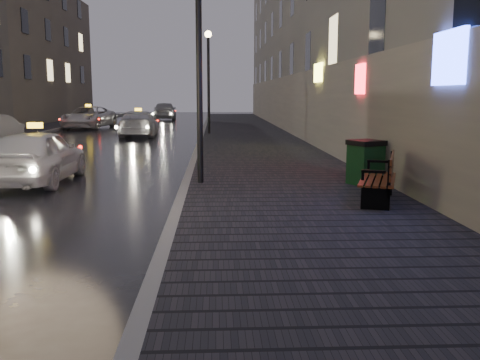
% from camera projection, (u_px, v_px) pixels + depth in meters
% --- Properties ---
extents(ground, '(120.00, 120.00, 0.00)m').
position_uv_depth(ground, '(37.00, 275.00, 6.57)').
color(ground, black).
rests_on(ground, ground).
extents(sidewalk, '(4.60, 58.00, 0.15)m').
position_uv_depth(sidewalk, '(249.00, 136.00, 27.44)').
color(sidewalk, black).
rests_on(sidewalk, ground).
extents(curb, '(0.20, 58.00, 0.15)m').
position_uv_depth(curb, '(202.00, 136.00, 27.34)').
color(curb, slate).
rests_on(curb, ground).
extents(curb_far, '(0.20, 58.00, 0.15)m').
position_uv_depth(curb_far, '(25.00, 137.00, 26.94)').
color(curb_far, slate).
rests_on(curb_far, ground).
extents(building_near, '(1.80, 50.00, 13.00)m').
position_uv_depth(building_near, '(301.00, 18.00, 30.51)').
color(building_near, '#605B54').
rests_on(building_near, ground).
extents(building_far_c, '(6.00, 22.00, 11.00)m').
position_uv_depth(building_far_c, '(23.00, 53.00, 43.56)').
color(building_far_c, '#6B6051').
rests_on(building_far_c, ground).
extents(lamp_near, '(0.36, 0.36, 5.28)m').
position_uv_depth(lamp_near, '(199.00, 36.00, 12.02)').
color(lamp_near, black).
rests_on(lamp_near, sidewalk).
extents(lamp_far, '(0.36, 0.36, 5.28)m').
position_uv_depth(lamp_far, '(208.00, 69.00, 27.80)').
color(lamp_far, black).
rests_on(lamp_far, sidewalk).
extents(bench, '(1.21, 1.93, 0.93)m').
position_uv_depth(bench, '(382.00, 178.00, 10.22)').
color(bench, black).
rests_on(bench, sidewalk).
extents(trash_bin, '(0.88, 0.88, 1.02)m').
position_uv_depth(trash_bin, '(366.00, 162.00, 12.21)').
color(trash_bin, black).
rests_on(trash_bin, sidewalk).
extents(taxi_near, '(1.67, 4.05, 1.37)m').
position_uv_depth(taxi_near, '(37.00, 156.00, 13.25)').
color(taxi_near, silver).
rests_on(taxi_near, ground).
extents(taxi_mid, '(2.09, 4.68, 1.34)m').
position_uv_depth(taxi_mid, '(139.00, 124.00, 28.08)').
color(taxi_mid, silver).
rests_on(taxi_mid, ground).
extents(taxi_far, '(3.01, 5.37, 1.42)m').
position_uv_depth(taxi_far, '(89.00, 117.00, 34.69)').
color(taxi_far, silver).
rests_on(taxi_far, ground).
extents(car_far, '(2.09, 4.68, 1.56)m').
position_uv_depth(car_far, '(165.00, 111.00, 45.42)').
color(car_far, gray).
rests_on(car_far, ground).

